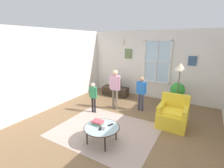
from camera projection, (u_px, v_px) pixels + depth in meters
ground_plane at (111, 132)px, 4.33m from camera, size 5.85×6.93×0.02m
back_wall at (151, 65)px, 6.64m from camera, size 5.25×0.17×2.73m
side_wall_left at (40, 71)px, 5.28m from camera, size 0.12×6.33×2.73m
area_rug at (106, 130)px, 4.38m from camera, size 2.62×2.15×0.01m
tv_stand at (115, 91)px, 7.06m from camera, size 1.10×0.48×0.39m
television at (115, 83)px, 6.95m from camera, size 0.55×0.08×0.38m
armchair at (173, 115)px, 4.53m from camera, size 0.76×0.74×0.87m
coffee_table at (102, 128)px, 3.78m from camera, size 0.84×0.84×0.41m
book_stack at (98, 122)px, 3.87m from camera, size 0.27×0.19×0.10m
cup at (105, 128)px, 3.65m from camera, size 0.09×0.09×0.09m
remote_near_books at (111, 125)px, 3.85m from camera, size 0.08×0.15×0.02m
remote_near_cup at (100, 129)px, 3.68m from camera, size 0.09×0.14×0.02m
person_pink_shirt at (115, 85)px, 5.51m from camera, size 0.42×0.19×1.39m
person_green_shirt at (93, 94)px, 5.31m from camera, size 0.31×0.14×1.02m
person_blue_shirt at (141, 90)px, 5.43m from camera, size 0.36×0.16×1.18m
potted_plant_by_window at (177, 91)px, 5.78m from camera, size 0.51×0.51×0.90m
floor_lamp at (180, 72)px, 4.74m from camera, size 0.32×0.32×1.72m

